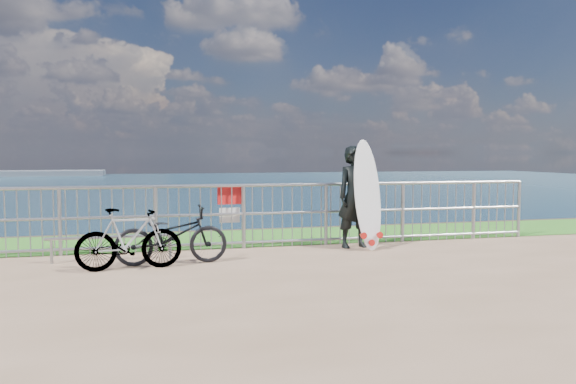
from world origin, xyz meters
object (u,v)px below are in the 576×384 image
object	(u,v)px
surfboard	(368,199)
bicycle_far	(129,239)
surfer	(355,197)
bicycle_near	(171,235)

from	to	relation	value
surfboard	bicycle_far	xyz separation A→B (m)	(-3.93, -0.78, -0.44)
surfer	surfboard	xyz separation A→B (m)	(0.14, -0.25, -0.01)
bicycle_near	surfer	bearing A→B (deg)	-78.83
surfboard	surfer	bearing A→B (deg)	119.44
surfboard	bicycle_far	distance (m)	4.03
surfboard	bicycle_near	distance (m)	3.40
surfboard	bicycle_near	xyz separation A→B (m)	(-3.33, -0.51, -0.44)
bicycle_far	surfboard	bearing A→B (deg)	-83.84
surfer	surfboard	size ratio (longest dim) A/B	0.93
surfer	bicycle_near	world-z (taller)	surfer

